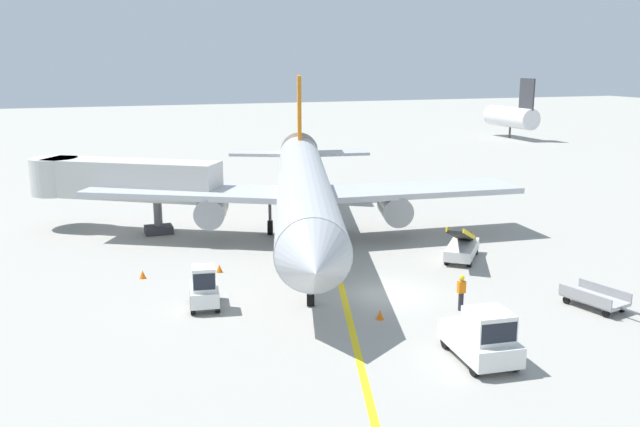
{
  "coord_description": "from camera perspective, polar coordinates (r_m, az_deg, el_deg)",
  "views": [
    {
      "loc": [
        -13.8,
        -28.96,
        11.31
      ],
      "look_at": [
        -0.71,
        7.77,
        2.5
      ],
      "focal_mm": 38.2,
      "sensor_mm": 36.0,
      "label": 1
    }
  ],
  "objects": [
    {
      "name": "ground_plane",
      "position": [
        34.01,
        5.57,
        -6.75
      ],
      "size": [
        300.0,
        300.0,
        0.0
      ],
      "primitive_type": "plane",
      "color": "#9E9B93"
    },
    {
      "name": "taxi_line_yellow",
      "position": [
        38.11,
        1.41,
        -4.53
      ],
      "size": [
        23.43,
        76.67,
        0.01
      ],
      "primitive_type": "cube",
      "rotation": [
        0.0,
        0.0,
        -0.29
      ],
      "color": "yellow",
      "rests_on": "ground"
    },
    {
      "name": "airliner",
      "position": [
        43.11,
        -1.38,
        2.18
      ],
      "size": [
        27.76,
        34.62,
        10.1
      ],
      "color": "#B2B5BA",
      "rests_on": "ground"
    },
    {
      "name": "jet_bridge",
      "position": [
        47.49,
        -16.97,
        2.76
      ],
      "size": [
        12.17,
        8.98,
        4.85
      ],
      "color": "beige",
      "rests_on": "ground"
    },
    {
      "name": "pushback_tug",
      "position": [
        27.07,
        13.45,
        -10.04
      ],
      "size": [
        2.23,
        3.76,
        2.2
      ],
      "color": "silver",
      "rests_on": "ground"
    },
    {
      "name": "baggage_tug_near_wing",
      "position": [
        32.2,
        -9.68,
        -6.27
      ],
      "size": [
        1.63,
        2.56,
        2.1
      ],
      "color": "silver",
      "rests_on": "ground"
    },
    {
      "name": "belt_loader_forward_hold",
      "position": [
        40.14,
        11.79,
        -2.76
      ],
      "size": [
        4.15,
        4.65,
        2.59
      ],
      "color": "silver",
      "rests_on": "ground"
    },
    {
      "name": "baggage_cart_loaded",
      "position": [
        34.4,
        22.01,
        -6.61
      ],
      "size": [
        2.18,
        3.84,
        0.94
      ],
      "color": "#A5A5A8",
      "rests_on": "ground"
    },
    {
      "name": "ground_crew_marshaller",
      "position": [
        32.16,
        11.75,
        -6.42
      ],
      "size": [
        0.36,
        0.24,
        1.7
      ],
      "color": "#26262D",
      "rests_on": "ground"
    },
    {
      "name": "safety_cone_nose_left",
      "position": [
        45.66,
        12.52,
        -1.63
      ],
      "size": [
        0.36,
        0.36,
        0.44
      ],
      "primitive_type": "cone",
      "color": "orange",
      "rests_on": "ground"
    },
    {
      "name": "safety_cone_nose_right",
      "position": [
        37.37,
        -14.64,
        -4.96
      ],
      "size": [
        0.36,
        0.36,
        0.44
      ],
      "primitive_type": "cone",
      "color": "orange",
      "rests_on": "ground"
    },
    {
      "name": "safety_cone_wingtip_left",
      "position": [
        30.79,
        5.05,
        -8.43
      ],
      "size": [
        0.36,
        0.36,
        0.44
      ],
      "primitive_type": "cone",
      "color": "orange",
      "rests_on": "ground"
    },
    {
      "name": "safety_cone_wingtip_right",
      "position": [
        37.6,
        -8.43,
        -4.57
      ],
      "size": [
        0.36,
        0.36,
        0.44
      ],
      "primitive_type": "cone",
      "color": "orange",
      "rests_on": "ground"
    },
    {
      "name": "distant_aircraft_far_left",
      "position": [
        104.93,
        15.73,
        7.84
      ],
      "size": [
        3.0,
        10.1,
        8.8
      ],
      "color": "silver",
      "rests_on": "ground"
    }
  ]
}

